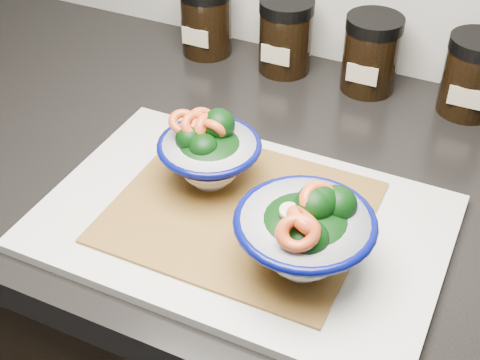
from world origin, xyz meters
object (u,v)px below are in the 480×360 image
at_px(spice_jar_c, 371,54).
at_px(spice_jar_d, 473,75).
at_px(cutting_board, 242,223).
at_px(spice_jar_b, 286,36).
at_px(spice_jar_a, 206,19).
at_px(bowl_left, 209,153).
at_px(bowl_right, 306,233).

height_order(spice_jar_c, spice_jar_d, same).
distance_m(cutting_board, spice_jar_b, 0.37).
bearing_deg(spice_jar_a, bowl_left, -61.98).
height_order(cutting_board, spice_jar_b, spice_jar_b).
bearing_deg(cutting_board, spice_jar_b, 104.80).
bearing_deg(spice_jar_c, bowl_left, -108.12).
bearing_deg(cutting_board, spice_jar_c, 83.69).
bearing_deg(spice_jar_d, spice_jar_c, 180.00).
distance_m(cutting_board, spice_jar_c, 0.36).
bearing_deg(spice_jar_c, cutting_board, -96.31).
xyz_separation_m(bowl_left, spice_jar_b, (-0.03, 0.31, 0.00)).
relative_size(bowl_right, spice_jar_c, 1.27).
height_order(bowl_right, spice_jar_b, bowl_right).
xyz_separation_m(cutting_board, spice_jar_c, (0.04, 0.35, 0.05)).
height_order(cutting_board, bowl_right, bowl_right).
distance_m(spice_jar_a, spice_jar_b, 0.13).
bearing_deg(bowl_left, spice_jar_b, 95.69).
distance_m(bowl_left, spice_jar_b, 0.31).
bearing_deg(spice_jar_b, spice_jar_a, 180.00).
bearing_deg(spice_jar_a, cutting_board, -57.22).
height_order(spice_jar_a, spice_jar_b, same).
height_order(bowl_left, bowl_right, bowl_right).
bearing_deg(cutting_board, spice_jar_d, 62.71).
bearing_deg(spice_jar_c, spice_jar_b, 180.00).
relative_size(bowl_left, spice_jar_a, 1.08).
bearing_deg(bowl_right, bowl_left, 150.84).
height_order(spice_jar_a, spice_jar_c, same).
distance_m(spice_jar_a, spice_jar_d, 0.41).
distance_m(bowl_right, spice_jar_d, 0.41).
distance_m(spice_jar_a, spice_jar_c, 0.27).
relative_size(cutting_board, bowl_left, 3.69).
bearing_deg(bowl_right, spice_jar_d, 76.76).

